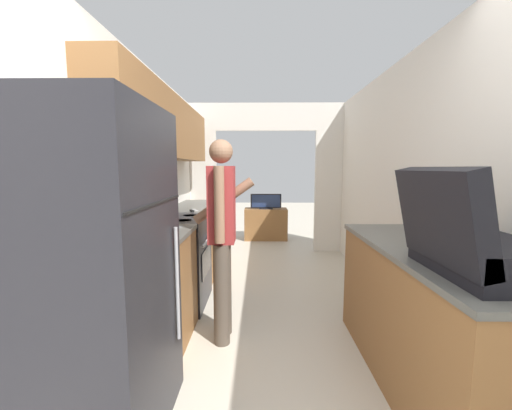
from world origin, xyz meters
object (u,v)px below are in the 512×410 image
object	(u,v)px
knife	(193,210)
television	(266,202)
refrigerator	(96,276)
range_oven	(176,260)
person	(222,235)
suitcase	(470,243)
book_stack	(435,243)
tv_cabinet	(266,224)

from	to	relation	value
knife	television	bearing A→B (deg)	41.02
refrigerator	range_oven	distance (m)	1.69
person	knife	size ratio (longest dim) A/B	5.53
suitcase	book_stack	world-z (taller)	suitcase
suitcase	book_stack	size ratio (longest dim) A/B	2.30
refrigerator	television	xyz separation A→B (m)	(0.98, 4.63, -0.11)
refrigerator	person	world-z (taller)	refrigerator
refrigerator	book_stack	size ratio (longest dim) A/B	6.28
person	range_oven	bearing A→B (deg)	39.97
book_stack	knife	world-z (taller)	book_stack
book_stack	television	distance (m)	4.34
book_stack	tv_cabinet	size ratio (longest dim) A/B	0.33
book_stack	suitcase	bearing A→B (deg)	-102.83
range_oven	knife	bearing A→B (deg)	80.98
range_oven	book_stack	size ratio (longest dim) A/B	3.81
book_stack	tv_cabinet	bearing A→B (deg)	103.08
tv_cabinet	range_oven	bearing A→B (deg)	-108.25
tv_cabinet	television	size ratio (longest dim) A/B	1.40
suitcase	tv_cabinet	distance (m)	4.89
person	television	bearing A→B (deg)	-6.58
person	knife	xyz separation A→B (m)	(-0.49, 1.18, 0.04)
refrigerator	knife	distance (m)	2.13
person	refrigerator	bearing A→B (deg)	150.55
refrigerator	suitcase	xyz separation A→B (m)	(1.86, -0.08, 0.20)
suitcase	knife	xyz separation A→B (m)	(-1.80, 2.21, -0.15)
range_oven	knife	size ratio (longest dim) A/B	3.54
suitcase	tv_cabinet	xyz separation A→B (m)	(-0.88, 4.75, -0.77)
refrigerator	range_oven	xyz separation A→B (m)	(-0.03, 1.64, -0.41)
television	book_stack	bearing A→B (deg)	-76.80
book_stack	television	bearing A→B (deg)	103.20
television	knife	xyz separation A→B (m)	(-0.92, -2.50, 0.16)
person	tv_cabinet	distance (m)	3.79
tv_cabinet	television	world-z (taller)	television
refrigerator	tv_cabinet	xyz separation A→B (m)	(0.98, 4.67, -0.57)
person	television	distance (m)	3.70
suitcase	range_oven	bearing A→B (deg)	137.63
range_oven	book_stack	bearing A→B (deg)	-31.73
refrigerator	range_oven	world-z (taller)	refrigerator
refrigerator	suitcase	distance (m)	1.87
person	television	xyz separation A→B (m)	(0.43, 3.67, -0.12)
range_oven	tv_cabinet	bearing A→B (deg)	71.75
refrigerator	television	world-z (taller)	refrigerator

